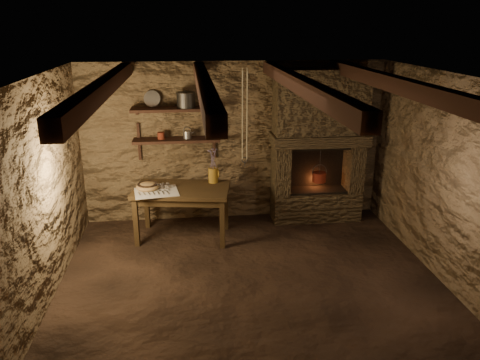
{
  "coord_description": "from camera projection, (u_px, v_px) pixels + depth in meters",
  "views": [
    {
      "loc": [
        -0.68,
        -4.83,
        2.94
      ],
      "look_at": [
        -0.03,
        0.9,
        0.97
      ],
      "focal_mm": 35.0,
      "sensor_mm": 36.0,
      "label": 1
    }
  ],
  "objects": [
    {
      "name": "beam_far_right",
      "position": [
        392.0,
        83.0,
        4.98
      ],
      "size": [
        0.14,
        3.95,
        0.16
      ],
      "primitive_type": "cube",
      "color": "black",
      "rests_on": "ceiling"
    },
    {
      "name": "front_wall",
      "position": [
        290.0,
        281.0,
        3.29
      ],
      "size": [
        4.5,
        0.04,
        2.4
      ],
      "primitive_type": "cube",
      "color": "#4E3A24",
      "rests_on": "floor"
    },
    {
      "name": "pewter_cutlery_row",
      "position": [
        156.0,
        192.0,
        6.29
      ],
      "size": [
        0.5,
        0.25,
        0.01
      ],
      "primitive_type": null,
      "rotation": [
        0.0,
        0.0,
        0.14
      ],
      "color": "gray",
      "rests_on": "linen_cloth"
    },
    {
      "name": "hanging_ropes",
      "position": [
        245.0,
        115.0,
        5.97
      ],
      "size": [
        0.08,
        0.08,
        1.2
      ],
      "primitive_type": null,
      "color": "tan",
      "rests_on": "ceiling"
    },
    {
      "name": "beam_far_left",
      "position": [
        104.0,
        87.0,
        4.66
      ],
      "size": [
        0.14,
        3.95,
        0.16
      ],
      "primitive_type": "cube",
      "color": "black",
      "rests_on": "ceiling"
    },
    {
      "name": "shelf_lower",
      "position": [
        177.0,
        140.0,
        6.78
      ],
      "size": [
        1.25,
        0.3,
        0.04
      ],
      "primitive_type": "cube",
      "color": "black",
      "rests_on": "back_wall"
    },
    {
      "name": "shelf_upper",
      "position": [
        175.0,
        109.0,
        6.64
      ],
      "size": [
        1.25,
        0.3,
        0.04
      ],
      "primitive_type": "cube",
      "color": "black",
      "rests_on": "back_wall"
    },
    {
      "name": "drinking_glasses",
      "position": [
        158.0,
        186.0,
        6.4
      ],
      "size": [
        0.19,
        0.06,
        0.07
      ],
      "primitive_type": null,
      "color": "white",
      "rests_on": "linen_cloth"
    },
    {
      "name": "floor",
      "position": [
        251.0,
        281.0,
        5.56
      ],
      "size": [
        4.5,
        4.5,
        0.0
      ],
      "primitive_type": "plane",
      "color": "black",
      "rests_on": "ground"
    },
    {
      "name": "hearth",
      "position": [
        319.0,
        142.0,
        6.96
      ],
      "size": [
        1.43,
        0.51,
        2.3
      ],
      "color": "#312618",
      "rests_on": "floor"
    },
    {
      "name": "right_wall",
      "position": [
        444.0,
        179.0,
        5.41
      ],
      "size": [
        0.04,
        4.0,
        2.4
      ],
      "primitive_type": "cube",
      "color": "#4E3A24",
      "rests_on": "floor"
    },
    {
      "name": "back_wall",
      "position": [
        234.0,
        142.0,
        7.06
      ],
      "size": [
        4.5,
        0.04,
        2.4
      ],
      "primitive_type": "cube",
      "color": "#4E3A24",
      "rests_on": "floor"
    },
    {
      "name": "beam_mid_left",
      "position": [
        204.0,
        86.0,
        4.76
      ],
      "size": [
        0.14,
        3.95,
        0.16
      ],
      "primitive_type": "cube",
      "color": "black",
      "rests_on": "ceiling"
    },
    {
      "name": "left_wall",
      "position": [
        41.0,
        195.0,
        4.93
      ],
      "size": [
        0.04,
        4.0,
        2.4
      ],
      "primitive_type": "cube",
      "color": "#4E3A24",
      "rests_on": "floor"
    },
    {
      "name": "red_pot",
      "position": [
        319.0,
        176.0,
        7.09
      ],
      "size": [
        0.24,
        0.24,
        0.54
      ],
      "rotation": [
        0.0,
        0.0,
        0.18
      ],
      "color": "maroon",
      "rests_on": "hearth"
    },
    {
      "name": "tin_pan",
      "position": [
        152.0,
        99.0,
        6.65
      ],
      "size": [
        0.25,
        0.13,
        0.23
      ],
      "primitive_type": "cylinder",
      "rotation": [
        1.26,
        0.0,
        -0.12
      ],
      "color": "#A3A29D",
      "rests_on": "shelf_upper"
    },
    {
      "name": "ceiling",
      "position": [
        253.0,
        76.0,
        4.79
      ],
      "size": [
        4.5,
        4.0,
        0.04
      ],
      "primitive_type": "cube",
      "color": "black",
      "rests_on": "back_wall"
    },
    {
      "name": "rusty_tin",
      "position": [
        161.0,
        136.0,
        6.74
      ],
      "size": [
        0.12,
        0.12,
        0.1
      ],
      "primitive_type": "cylinder",
      "rotation": [
        0.0,
        0.0,
        -0.16
      ],
      "color": "#601F13",
      "rests_on": "shelf_lower"
    },
    {
      "name": "work_table",
      "position": [
        183.0,
        211.0,
        6.58
      ],
      "size": [
        1.41,
        0.94,
        0.75
      ],
      "rotation": [
        0.0,
        0.0,
        -0.16
      ],
      "color": "#2F2110",
      "rests_on": "floor"
    },
    {
      "name": "iron_stockpot",
      "position": [
        186.0,
        101.0,
        6.62
      ],
      "size": [
        0.33,
        0.33,
        0.2
      ],
      "primitive_type": "cylinder",
      "rotation": [
        0.0,
        0.0,
        -0.33
      ],
      "color": "#2B2927",
      "rests_on": "shelf_upper"
    },
    {
      "name": "linen_cloth",
      "position": [
        156.0,
        192.0,
        6.31
      ],
      "size": [
        0.63,
        0.54,
        0.01
      ],
      "primitive_type": "cube",
      "rotation": [
        0.0,
        0.0,
        0.14
      ],
      "color": "beige",
      "rests_on": "work_table"
    },
    {
      "name": "stoneware_jug",
      "position": [
        213.0,
        168.0,
        6.63
      ],
      "size": [
        0.17,
        0.17,
        0.5
      ],
      "rotation": [
        0.0,
        0.0,
        -0.21
      ],
      "color": "olive",
      "rests_on": "work_table"
    },
    {
      "name": "wooden_bowl",
      "position": [
        148.0,
        187.0,
        6.41
      ],
      "size": [
        0.36,
        0.36,
        0.11
      ],
      "primitive_type": "ellipsoid",
      "rotation": [
        0.0,
        0.0,
        0.12
      ],
      "color": "olive",
      "rests_on": "work_table"
    },
    {
      "name": "small_kettle",
      "position": [
        187.0,
        135.0,
        6.78
      ],
      "size": [
        0.19,
        0.16,
        0.17
      ],
      "primitive_type": null,
      "rotation": [
        0.0,
        0.0,
        0.3
      ],
      "color": "#A3A29D",
      "rests_on": "shelf_lower"
    },
    {
      "name": "beam_mid_right",
      "position": [
        300.0,
        84.0,
        4.87
      ],
      "size": [
        0.14,
        3.95,
        0.16
      ],
      "primitive_type": "cube",
      "color": "black",
      "rests_on": "ceiling"
    }
  ]
}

